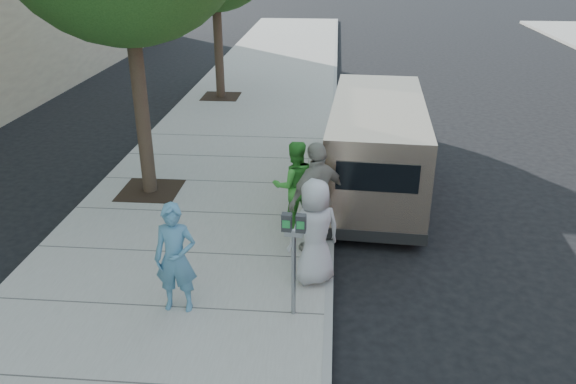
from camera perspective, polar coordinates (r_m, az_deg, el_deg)
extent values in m
plane|color=black|center=(9.39, -4.62, -7.15)|extent=(120.00, 120.00, 0.00)
cube|color=gray|center=(9.56, -10.60, -6.41)|extent=(5.00, 60.00, 0.15)
cube|color=gray|center=(9.25, 4.28, -7.14)|extent=(0.12, 60.00, 0.16)
cube|color=black|center=(11.92, -13.79, 0.17)|extent=(1.20, 1.20, 0.01)
cylinder|color=#38281E|center=(11.28, -14.79, 9.37)|extent=(0.28, 0.28, 3.96)
cube|color=black|center=(18.88, -6.82, 9.63)|extent=(1.20, 1.20, 0.01)
cylinder|color=#38281E|center=(18.51, -7.10, 14.89)|extent=(0.28, 0.28, 3.52)
cylinder|color=gray|center=(7.62, 0.57, -8.51)|extent=(0.06, 0.06, 1.22)
cube|color=gray|center=(7.29, 0.59, -4.20)|extent=(0.24, 0.08, 0.09)
cube|color=#2D2D30|center=(7.23, -0.13, -3.09)|extent=(0.14, 0.12, 0.24)
cube|color=#2D2D30|center=(7.21, 1.33, -3.19)|extent=(0.14, 0.12, 0.24)
cube|color=beige|center=(11.52, 8.95, 4.69)|extent=(2.08, 4.93, 1.78)
cube|color=beige|center=(14.16, 8.85, 6.55)|extent=(1.67, 0.59, 0.76)
cube|color=black|center=(9.14, 9.05, 1.47)|extent=(1.34, 0.10, 0.49)
cylinder|color=black|center=(13.28, 5.36, 4.18)|extent=(0.27, 0.69, 0.68)
cylinder|color=black|center=(13.31, 12.15, 3.77)|extent=(0.27, 0.69, 0.68)
cylinder|color=black|center=(10.26, 4.28, -2.08)|extent=(0.27, 0.69, 0.68)
cylinder|color=black|center=(10.30, 13.05, -2.59)|extent=(0.27, 0.69, 0.68)
imported|color=teal|center=(7.79, -11.35, -6.62)|extent=(0.59, 0.39, 1.60)
imported|color=green|center=(9.82, 0.68, 0.71)|extent=(0.93, 0.82, 1.62)
imported|color=#B0B0B3|center=(8.24, 2.73, -4.10)|extent=(0.95, 0.83, 1.64)
imported|color=gray|center=(9.00, 2.98, -0.65)|extent=(1.13, 1.09, 1.89)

